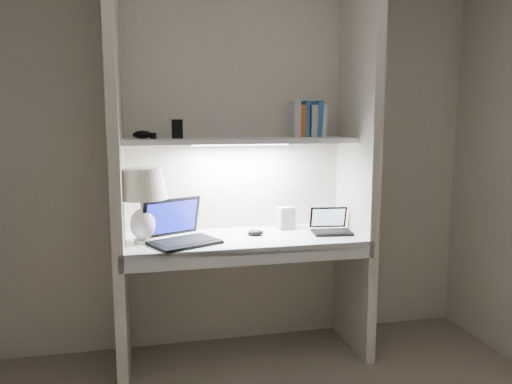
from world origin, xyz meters
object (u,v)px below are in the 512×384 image
object	(u,v)px
laptop_main	(180,233)
book_row	(307,120)
table_lamp	(142,192)
laptop_netbook	(331,227)
speaker	(286,218)

from	to	relation	value
laptop_main	book_row	world-z (taller)	book_row
table_lamp	book_row	world-z (taller)	book_row
laptop_netbook	book_row	world-z (taller)	book_row
table_lamp	speaker	world-z (taller)	table_lamp
table_lamp	laptop_main	size ratio (longest dim) A/B	0.92
laptop_netbook	speaker	xyz separation A→B (m)	(-0.25, 0.16, 0.04)
book_row	speaker	bearing A→B (deg)	-160.48
laptop_netbook	book_row	xyz separation A→B (m)	(-0.10, 0.21, 0.67)
laptop_netbook	speaker	bearing A→B (deg)	154.39
table_lamp	speaker	distance (m)	0.94
laptop_main	speaker	xyz separation A→B (m)	(0.70, 0.20, 0.02)
book_row	laptop_main	bearing A→B (deg)	-163.64
laptop_netbook	speaker	world-z (taller)	laptop_netbook
laptop_netbook	speaker	distance (m)	0.30
table_lamp	speaker	xyz separation A→B (m)	(0.91, 0.15, -0.22)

